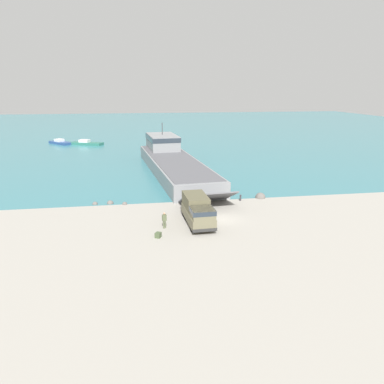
{
  "coord_description": "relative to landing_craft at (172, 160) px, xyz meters",
  "views": [
    {
      "loc": [
        -9.39,
        -38.86,
        14.28
      ],
      "look_at": [
        -2.4,
        4.33,
        2.08
      ],
      "focal_mm": 35.0,
      "sensor_mm": 36.0,
      "label": 1
    }
  ],
  "objects": [
    {
      "name": "water_surface",
      "position": [
        2.4,
        70.21,
        -1.85
      ],
      "size": [
        240.0,
        180.0,
        0.01
      ],
      "primitive_type": "cube",
      "color": "teal",
      "rests_on": "ground_plane"
    },
    {
      "name": "landing_craft",
      "position": [
        0.0,
        0.0,
        0.0
      ],
      "size": [
        10.77,
        39.97,
        7.63
      ],
      "rotation": [
        0.0,
        0.0,
        0.09
      ],
      "color": "gray",
      "rests_on": "ground_plane"
    },
    {
      "name": "ground_plane",
      "position": [
        2.4,
        -27.06,
        -1.86
      ],
      "size": [
        240.0,
        240.0,
        0.0
      ],
      "primitive_type": "plane",
      "color": "#9E998E"
    },
    {
      "name": "military_truck",
      "position": [
        -0.24,
        -28.14,
        -0.31
      ],
      "size": [
        2.73,
        7.05,
        2.93
      ],
      "rotation": [
        0.0,
        0.0,
        -1.54
      ],
      "color": "#6B664C",
      "rests_on": "ground_plane"
    },
    {
      "name": "shoreline_rock_a",
      "position": [
        9.83,
        -19.69,
        -1.86
      ],
      "size": [
        1.39,
        1.39,
        1.39
      ],
      "primitive_type": "sphere",
      "color": "#66605B",
      "rests_on": "ground_plane"
    },
    {
      "name": "shoreline_rock_b",
      "position": [
        -10.03,
        -19.19,
        -1.86
      ],
      "size": [
        0.85,
        0.85,
        0.85
      ],
      "primitive_type": "sphere",
      "color": "#66605B",
      "rests_on": "ground_plane"
    },
    {
      "name": "soldier_on_ramp",
      "position": [
        -3.94,
        -28.95,
        -0.85
      ],
      "size": [
        0.49,
        0.35,
        1.74
      ],
      "rotation": [
        0.0,
        0.0,
        1.84
      ],
      "color": "#566042",
      "rests_on": "ground_plane"
    },
    {
      "name": "mooring_bollard",
      "position": [
        6.79,
        -20.57,
        -1.4
      ],
      "size": [
        0.26,
        0.26,
        0.84
      ],
      "color": "#333338",
      "rests_on": "ground_plane"
    },
    {
      "name": "shoreline_rock_d",
      "position": [
        -8.19,
        -19.77,
        -1.86
      ],
      "size": [
        0.65,
        0.65,
        0.65
      ],
      "primitive_type": "sphere",
      "color": "#66605B",
      "rests_on": "ground_plane"
    },
    {
      "name": "moored_boat_a",
      "position": [
        -18.63,
        34.44,
        -1.42
      ],
      "size": [
        8.8,
        5.79,
        1.31
      ],
      "rotation": [
        0.0,
        0.0,
        4.29
      ],
      "color": "#2D7060",
      "rests_on": "ground_plane"
    },
    {
      "name": "moored_boat_b",
      "position": [
        -25.59,
        37.02,
        -1.43
      ],
      "size": [
        6.78,
        7.07,
        1.28
      ],
      "rotation": [
        0.0,
        0.0,
        3.88
      ],
      "color": "navy",
      "rests_on": "ground_plane"
    },
    {
      "name": "cargo_crate",
      "position": [
        -4.79,
        -31.37,
        -1.6
      ],
      "size": [
        0.74,
        0.78,
        0.51
      ],
      "primitive_type": "cube",
      "rotation": [
        0.0,
        0.0,
        -0.51
      ],
      "color": "#475638",
      "rests_on": "ground_plane"
    },
    {
      "name": "shoreline_rock_c",
      "position": [
        -11.92,
        -19.17,
        -1.86
      ],
      "size": [
        0.69,
        0.69,
        0.69
      ],
      "primitive_type": "sphere",
      "color": "#66605B",
      "rests_on": "ground_plane"
    }
  ]
}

